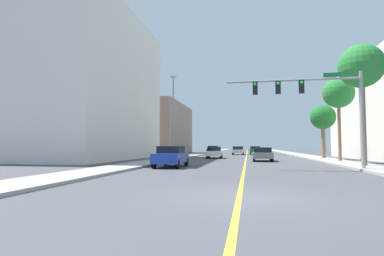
{
  "coord_description": "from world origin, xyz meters",
  "views": [
    {
      "loc": [
        0.28,
        -9.52,
        1.54
      ],
      "look_at": [
        -4.6,
        17.27,
        3.09
      ],
      "focal_mm": 28.91,
      "sensor_mm": 36.0,
      "label": 1
    }
  ],
  "objects": [
    {
      "name": "ground",
      "position": [
        0.0,
        42.0,
        0.0
      ],
      "size": [
        192.0,
        192.0,
        0.0
      ],
      "primitive_type": "plane",
      "color": "#47474C"
    },
    {
      "name": "sidewalk_left",
      "position": [
        -8.19,
        42.0,
        0.07
      ],
      "size": [
        2.73,
        168.0,
        0.15
      ],
      "primitive_type": "cube",
      "color": "#9E9B93",
      "rests_on": "ground"
    },
    {
      "name": "sidewalk_right",
      "position": [
        8.19,
        42.0,
        0.07
      ],
      "size": [
        2.73,
        168.0,
        0.15
      ],
      "primitive_type": "cube",
      "color": "#9E9B93",
      "rests_on": "ground"
    },
    {
      "name": "lane_marking_center",
      "position": [
        0.0,
        42.0,
        0.0
      ],
      "size": [
        0.16,
        144.0,
        0.01
      ],
      "primitive_type": "cube",
      "color": "yellow",
      "rests_on": "ground"
    },
    {
      "name": "building_left_near",
      "position": [
        -21.04,
        23.48,
        8.36
      ],
      "size": [
        17.22,
        20.83,
        16.73
      ],
      "primitive_type": "cube",
      "color": "silver",
      "rests_on": "ground"
    },
    {
      "name": "building_left_far",
      "position": [
        -21.15,
        50.14,
        4.91
      ],
      "size": [
        17.43,
        20.66,
        9.81
      ],
      "primitive_type": "cube",
      "color": "gray",
      "rests_on": "ground"
    },
    {
      "name": "traffic_signal_mast",
      "position": [
        4.41,
        11.06,
        4.64
      ],
      "size": [
        8.44,
        0.36,
        6.04
      ],
      "color": "gray",
      "rests_on": "sidewalk_right"
    },
    {
      "name": "street_lamp",
      "position": [
        -7.33,
        21.42,
        4.93
      ],
      "size": [
        0.56,
        0.28,
        8.7
      ],
      "color": "gray",
      "rests_on": "sidewalk_left"
    },
    {
      "name": "palm_near",
      "position": [
        8.32,
        14.15,
        7.12
      ],
      "size": [
        3.12,
        3.12,
        8.66
      ],
      "color": "brown",
      "rests_on": "sidewalk_right"
    },
    {
      "name": "palm_mid",
      "position": [
        8.52,
        20.67,
        6.32
      ],
      "size": [
        2.8,
        2.8,
        7.65
      ],
      "color": "brown",
      "rests_on": "sidewalk_right"
    },
    {
      "name": "palm_far",
      "position": [
        8.58,
        27.19,
        4.68
      ],
      "size": [
        2.78,
        2.78,
        6.02
      ],
      "color": "brown",
      "rests_on": "sidewalk_right"
    },
    {
      "name": "car_white",
      "position": [
        -3.77,
        28.04,
        0.73
      ],
      "size": [
        1.99,
        4.45,
        1.41
      ],
      "rotation": [
        0.0,
        0.0,
        0.05
      ],
      "color": "white",
      "rests_on": "ground"
    },
    {
      "name": "car_green",
      "position": [
        1.43,
        44.74,
        0.76
      ],
      "size": [
        1.91,
        4.2,
        1.43
      ],
      "rotation": [
        0.0,
        0.0,
        -0.01
      ],
      "color": "#196638",
      "rests_on": "ground"
    },
    {
      "name": "car_blue",
      "position": [
        -5.18,
        12.06,
        0.77
      ],
      "size": [
        1.89,
        4.35,
        1.5
      ],
      "rotation": [
        0.0,
        0.0,
        3.16
      ],
      "color": "#1E389E",
      "rests_on": "ground"
    },
    {
      "name": "car_gray",
      "position": [
        1.68,
        22.09,
        0.72
      ],
      "size": [
        1.99,
        4.54,
        1.36
      ],
      "rotation": [
        0.0,
        0.0,
        -0.02
      ],
      "color": "slate",
      "rests_on": "ground"
    },
    {
      "name": "car_silver",
      "position": [
        -1.43,
        43.39,
        0.74
      ],
      "size": [
        1.95,
        4.08,
        1.41
      ],
      "rotation": [
        0.0,
        0.0,
        0.01
      ],
      "color": "#BCBCC1",
      "rests_on": "ground"
    },
    {
      "name": "car_black",
      "position": [
        -5.6,
        42.63,
        0.77
      ],
      "size": [
        1.9,
        4.22,
        1.51
      ],
      "rotation": [
        0.0,
        0.0,
        3.17
      ],
      "color": "black",
      "rests_on": "ground"
    }
  ]
}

